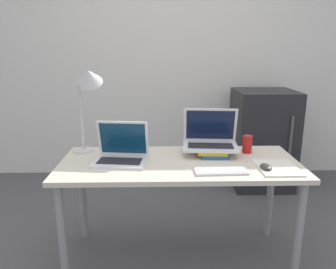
% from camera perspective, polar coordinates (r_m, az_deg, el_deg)
% --- Properties ---
extents(wall_back, '(8.00, 0.05, 2.70)m').
position_cam_1_polar(wall_back, '(3.61, 0.61, 14.05)').
color(wall_back, silver).
rests_on(wall_back, ground_plane).
extents(desk, '(1.53, 0.65, 0.70)m').
position_cam_1_polar(desk, '(2.14, 1.99, -6.70)').
color(desk, beige).
rests_on(desk, ground_plane).
extents(laptop_left, '(0.36, 0.29, 0.26)m').
position_cam_1_polar(laptop_left, '(2.12, -8.16, -3.31)').
color(laptop_left, silver).
rests_on(laptop_left, desk).
extents(book_stack, '(0.21, 0.24, 0.05)m').
position_cam_1_polar(book_stack, '(2.25, 7.80, -2.94)').
color(book_stack, '#235693').
rests_on(book_stack, desk).
extents(laptop_on_books, '(0.39, 0.28, 0.26)m').
position_cam_1_polar(laptop_on_books, '(2.27, 7.37, -0.78)').
color(laptop_on_books, silver).
rests_on(laptop_on_books, book_stack).
extents(wireless_keyboard, '(0.31, 0.14, 0.01)m').
position_cam_1_polar(wireless_keyboard, '(1.97, 9.17, -6.24)').
color(wireless_keyboard, silver).
rests_on(wireless_keyboard, desk).
extents(mouse, '(0.06, 0.11, 0.03)m').
position_cam_1_polar(mouse, '(2.05, 16.68, -5.47)').
color(mouse, '#2D2D2D').
rests_on(mouse, desk).
extents(notepad, '(0.24, 0.28, 0.01)m').
position_cam_1_polar(notepad, '(2.10, 18.54, -5.50)').
color(notepad, white).
rests_on(notepad, desk).
extents(soda_can, '(0.07, 0.07, 0.12)m').
position_cam_1_polar(soda_can, '(2.33, 13.63, -1.65)').
color(soda_can, red).
rests_on(soda_can, desk).
extents(desk_lamp, '(0.23, 0.20, 0.61)m').
position_cam_1_polar(desk_lamp, '(2.24, -13.71, 8.11)').
color(desk_lamp, silver).
rests_on(desk_lamp, desk).
extents(mini_fridge, '(0.58, 0.58, 0.99)m').
position_cam_1_polar(mini_fridge, '(3.50, 16.10, -0.75)').
color(mini_fridge, '#232328').
rests_on(mini_fridge, ground_plane).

